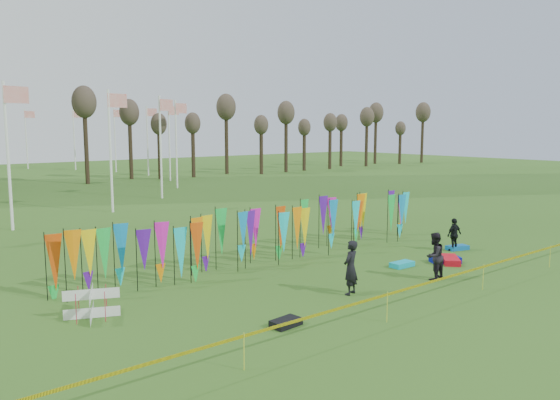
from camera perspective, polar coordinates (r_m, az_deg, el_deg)
ground at (r=18.43m, az=12.05°, el=-10.14°), size 160.00×160.00×0.00m
banner_row at (r=22.84m, az=-0.28°, el=-2.91°), size 18.64×0.64×2.28m
caution_tape_near at (r=17.35m, az=14.67°, el=-8.65°), size 26.00×0.02×0.90m
tree_line at (r=71.51m, az=0.98°, el=8.08°), size 53.92×1.92×7.84m
box_kite at (r=17.12m, az=-19.09°, el=-10.20°), size 0.81×0.81×0.90m
person_left at (r=18.47m, az=7.39°, el=-7.02°), size 0.79×0.68×1.84m
person_mid at (r=20.89m, az=15.81°, el=-5.65°), size 0.89×0.59×1.75m
person_right at (r=25.90m, az=17.74°, el=-3.47°), size 0.91×0.56×1.50m
kite_bag_turquoise at (r=22.60m, az=12.64°, el=-6.57°), size 1.02×0.53×0.20m
kite_bag_blue at (r=23.75m, az=16.87°, el=-5.97°), size 1.34×1.13×0.25m
kite_bag_red at (r=23.73m, az=17.36°, el=-6.00°), size 1.41×1.39×0.25m
kite_bag_black at (r=15.74m, az=0.61°, el=-12.69°), size 0.93×0.60×0.20m
kite_bag_teal at (r=26.35m, az=18.03°, el=-4.75°), size 1.12×0.74×0.20m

